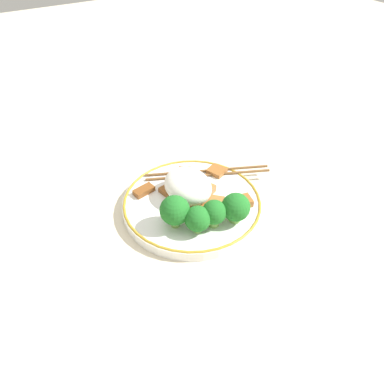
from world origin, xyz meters
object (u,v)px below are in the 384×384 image
Objects in this scene: broccoli_back_right at (216,212)px; broccoli_mid_left at (236,207)px; broccoli_back_center at (198,219)px; broccoli_back_left at (175,211)px; chopsticks at (208,173)px; plate at (192,204)px.

broccoli_mid_left is at bearing 74.94° from broccoli_back_right.
broccoli_back_center is at bearing -100.03° from broccoli_mid_left.
broccoli_back_left is 1.09× the size of broccoli_mid_left.
chopsticks is (-0.12, 0.09, -0.02)m from broccoli_back_center.
broccoli_back_left is (0.04, -0.05, 0.04)m from plate.
plate is at bearing 125.09° from broccoli_back_left.
broccoli_back_center is at bearing -38.82° from chopsticks.
broccoli_back_right reaches higher than plate.
chopsticks is (-0.09, 0.12, -0.03)m from broccoli_back_left.
plate is 0.08m from broccoli_back_left.
plate is 0.08m from broccoli_back_right.
broccoli_back_left is 0.04m from broccoli_back_center.
broccoli_mid_left is 0.14m from chopsticks.
plate is at bearing 156.21° from broccoli_back_center.
broccoli_back_left is at bearing -53.18° from chopsticks.
broccoli_mid_left is at bearing 24.62° from plate.
chopsticks is (-0.13, 0.03, -0.03)m from broccoli_mid_left.
broccoli_back_left is 0.07m from broccoli_back_right.
broccoli_back_left is at bearing -54.91° from plate.
plate is 4.23× the size of broccoli_back_left.
broccoli_back_right is (0.00, 0.03, 0.00)m from broccoli_back_center.
broccoli_back_right is (0.07, 0.00, 0.03)m from plate.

